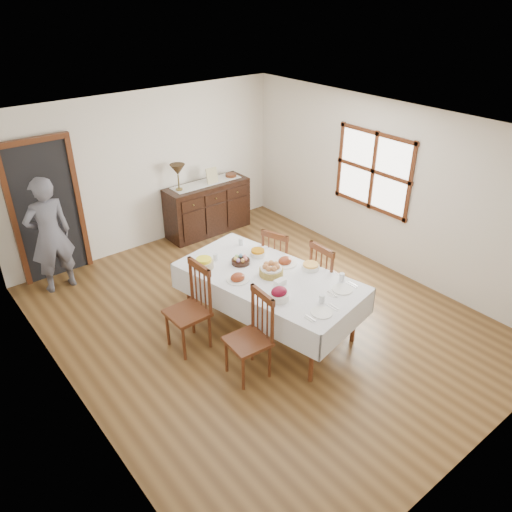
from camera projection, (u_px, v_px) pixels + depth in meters
ground at (261, 319)px, 6.84m from camera, size 6.00×6.00×0.00m
room_shell at (231, 202)px, 6.25m from camera, size 5.02×6.02×2.65m
dining_table at (269, 282)px, 6.33m from camera, size 1.65×2.55×0.81m
chair_left_near at (252, 335)px, 5.66m from camera, size 0.48×0.48×1.08m
chair_left_far at (191, 307)px, 6.11m from camera, size 0.48×0.48×1.13m
chair_right_near at (328, 279)px, 6.71m from camera, size 0.47×0.47×1.10m
chair_right_far at (279, 262)px, 7.15m from camera, size 0.56×0.56×1.06m
sideboard at (208, 208)px, 9.00m from camera, size 1.55×0.56×0.93m
person at (49, 232)px, 7.10m from camera, size 0.60×0.40×1.88m
bread_basket at (271, 270)px, 6.27m from camera, size 0.30×0.30×0.17m
egg_basket at (241, 261)px, 6.54m from camera, size 0.25×0.25×0.11m
ham_platter_a at (238, 278)px, 6.18m from camera, size 0.29×0.29×0.11m
ham_platter_b at (285, 262)px, 6.54m from camera, size 0.32×0.32×0.11m
beet_bowl at (279, 294)px, 5.78m from camera, size 0.24×0.24×0.16m
carrot_bowl at (258, 253)px, 6.72m from camera, size 0.21×0.21×0.09m
pineapple_bowl at (204, 263)px, 6.44m from camera, size 0.25×0.25×0.13m
casserole_dish at (311, 266)px, 6.42m from camera, size 0.23×0.23×0.08m
butter_dish at (280, 282)px, 6.08m from camera, size 0.16×0.12×0.07m
setting_left at (321, 308)px, 5.63m from camera, size 0.44×0.31×0.10m
setting_right at (342, 285)px, 6.05m from camera, size 0.44×0.31×0.10m
glass_far_a at (215, 257)px, 6.61m from camera, size 0.06×0.06×0.09m
glass_far_b at (241, 242)px, 6.99m from camera, size 0.07×0.07×0.10m
runner at (206, 183)px, 8.82m from camera, size 1.30×0.35×0.01m
table_lamp at (178, 170)px, 8.33m from camera, size 0.26×0.26×0.46m
picture_frame at (212, 176)px, 8.73m from camera, size 0.22×0.08×0.28m
deco_bowl at (231, 175)px, 9.07m from camera, size 0.20×0.20×0.06m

